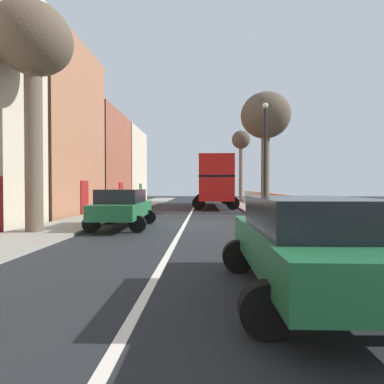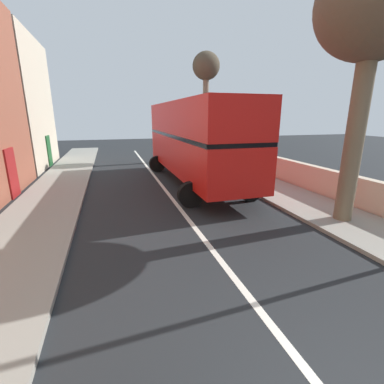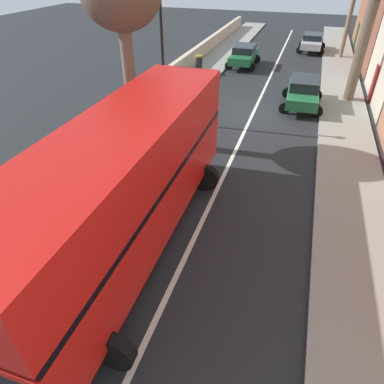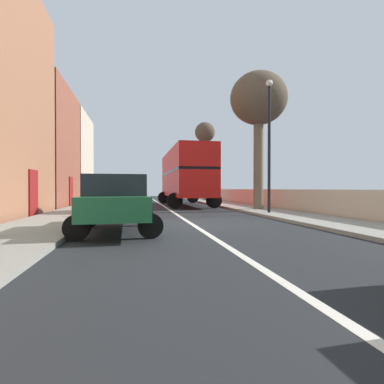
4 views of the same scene
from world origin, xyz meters
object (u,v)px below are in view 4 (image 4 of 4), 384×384
Objects in this scene: street_tree_right_3 at (259,101)px; lamppost_right at (269,135)px; parked_car_green_left_2 at (116,200)px; double_decker_bus at (185,174)px; street_tree_right_1 at (205,137)px.

street_tree_right_3 is 1.22× the size of lamppost_right.
street_tree_right_3 is (7.32, 7.22, 5.23)m from parked_car_green_left_2.
parked_car_green_left_2 is 0.70× the size of lamppost_right.
lamppost_right is at bearing -101.57° from street_tree_right_3.
street_tree_right_3 is at bearing 44.61° from parked_car_green_left_2.
double_decker_bus is 9.58m from lamppost_right.
street_tree_right_3 is (-0.06, -13.89, -0.33)m from street_tree_right_1.
parked_car_green_left_2 is 8.73m from lamppost_right.
street_tree_right_1 reaches higher than double_decker_bus.
lamppost_right reaches higher than parked_car_green_left_2.
double_decker_bus is 14.47m from parked_car_green_left_2.
street_tree_right_3 is at bearing -64.50° from double_decker_bus.
parked_car_green_left_2 is at bearing -106.95° from double_decker_bus.
lamppost_right is at bearing -92.03° from street_tree_right_1.
double_decker_bus is 9.00m from street_tree_right_1.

